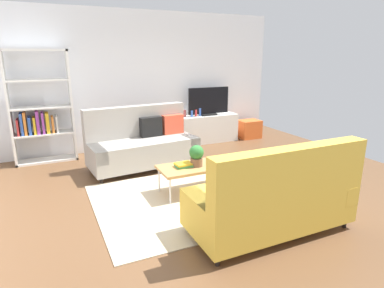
{
  "coord_description": "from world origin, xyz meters",
  "views": [
    {
      "loc": [
        -1.94,
        -4.14,
        2.01
      ],
      "look_at": [
        0.12,
        0.29,
        0.65
      ],
      "focal_mm": 30.34,
      "sensor_mm": 36.0,
      "label": 1
    }
  ],
  "objects_px": {
    "coffee_table": "(196,167)",
    "bookshelf": "(40,112)",
    "storage_trunk": "(249,129)",
    "couch_beige": "(143,143)",
    "tv": "(209,102)",
    "couch_green": "(273,198)",
    "tv_console": "(208,128)",
    "table_book_0": "(184,166)",
    "bottle_2": "(200,112)",
    "bottle_1": "(196,113)",
    "potted_plant": "(196,155)",
    "bottle_0": "(192,114)",
    "vase_0": "(184,113)"
  },
  "relations": [
    {
      "from": "couch_green",
      "to": "bottle_2",
      "type": "relative_size",
      "value": 10.34
    },
    {
      "from": "bottle_2",
      "to": "couch_beige",
      "type": "bearing_deg",
      "value": -147.83
    },
    {
      "from": "couch_beige",
      "to": "bottle_1",
      "type": "distance_m",
      "value": 1.91
    },
    {
      "from": "tv_console",
      "to": "potted_plant",
      "type": "xyz_separation_m",
      "value": [
        -1.52,
        -2.54,
        0.27
      ]
    },
    {
      "from": "storage_trunk",
      "to": "bottle_2",
      "type": "relative_size",
      "value": 2.83
    },
    {
      "from": "storage_trunk",
      "to": "bottle_2",
      "type": "height_order",
      "value": "bottle_2"
    },
    {
      "from": "bottle_0",
      "to": "bookshelf",
      "type": "bearing_deg",
      "value": 178.89
    },
    {
      "from": "bottle_2",
      "to": "tv",
      "type": "bearing_deg",
      "value": 4.91
    },
    {
      "from": "couch_beige",
      "to": "coffee_table",
      "type": "relative_size",
      "value": 1.79
    },
    {
      "from": "couch_beige",
      "to": "bottle_0",
      "type": "height_order",
      "value": "couch_beige"
    },
    {
      "from": "potted_plant",
      "to": "couch_beige",
      "type": "bearing_deg",
      "value": 105.09
    },
    {
      "from": "couch_beige",
      "to": "storage_trunk",
      "type": "height_order",
      "value": "couch_beige"
    },
    {
      "from": "couch_beige",
      "to": "bottle_2",
      "type": "xyz_separation_m",
      "value": [
        1.67,
        1.05,
        0.29
      ]
    },
    {
      "from": "bookshelf",
      "to": "storage_trunk",
      "type": "bearing_deg",
      "value": -1.48
    },
    {
      "from": "tv_console",
      "to": "table_book_0",
      "type": "distance_m",
      "value": 3.02
    },
    {
      "from": "bookshelf",
      "to": "table_book_0",
      "type": "distance_m",
      "value": 3.15
    },
    {
      "from": "couch_green",
      "to": "storage_trunk",
      "type": "height_order",
      "value": "couch_green"
    },
    {
      "from": "couch_green",
      "to": "storage_trunk",
      "type": "relative_size",
      "value": 3.66
    },
    {
      "from": "coffee_table",
      "to": "tv_console",
      "type": "distance_m",
      "value": 2.94
    },
    {
      "from": "tv",
      "to": "bottle_1",
      "type": "xyz_separation_m",
      "value": [
        -0.33,
        -0.02,
        -0.23
      ]
    },
    {
      "from": "potted_plant",
      "to": "table_book_0",
      "type": "bearing_deg",
      "value": 167.02
    },
    {
      "from": "potted_plant",
      "to": "vase_0",
      "type": "relative_size",
      "value": 2.12
    },
    {
      "from": "potted_plant",
      "to": "bottle_0",
      "type": "relative_size",
      "value": 2.2
    },
    {
      "from": "tv",
      "to": "couch_green",
      "type": "bearing_deg",
      "value": -107.45
    },
    {
      "from": "tv_console",
      "to": "bottle_2",
      "type": "distance_m",
      "value": 0.47
    },
    {
      "from": "table_book_0",
      "to": "storage_trunk",
      "type": "bearing_deg",
      "value": 40.49
    },
    {
      "from": "couch_beige",
      "to": "bottle_2",
      "type": "height_order",
      "value": "couch_beige"
    },
    {
      "from": "table_book_0",
      "to": "couch_beige",
      "type": "bearing_deg",
      "value": 98.23
    },
    {
      "from": "bottle_1",
      "to": "couch_beige",
      "type": "bearing_deg",
      "value": -146.22
    },
    {
      "from": "coffee_table",
      "to": "potted_plant",
      "type": "relative_size",
      "value": 3.48
    },
    {
      "from": "couch_beige",
      "to": "coffee_table",
      "type": "bearing_deg",
      "value": 99.91
    },
    {
      "from": "tv_console",
      "to": "storage_trunk",
      "type": "distance_m",
      "value": 1.11
    },
    {
      "from": "tv",
      "to": "potted_plant",
      "type": "distance_m",
      "value": 2.96
    },
    {
      "from": "coffee_table",
      "to": "bookshelf",
      "type": "bearing_deg",
      "value": 128.44
    },
    {
      "from": "tv",
      "to": "storage_trunk",
      "type": "height_order",
      "value": "tv"
    },
    {
      "from": "table_book_0",
      "to": "bottle_0",
      "type": "distance_m",
      "value": 2.78
    },
    {
      "from": "tv",
      "to": "vase_0",
      "type": "bearing_deg",
      "value": 173.12
    },
    {
      "from": "couch_green",
      "to": "coffee_table",
      "type": "xyz_separation_m",
      "value": [
        -0.29,
        1.42,
        -0.05
      ]
    },
    {
      "from": "coffee_table",
      "to": "potted_plant",
      "type": "height_order",
      "value": "potted_plant"
    },
    {
      "from": "vase_0",
      "to": "bottle_0",
      "type": "height_order",
      "value": "vase_0"
    },
    {
      "from": "coffee_table",
      "to": "storage_trunk",
      "type": "xyz_separation_m",
      "value": [
        2.62,
        2.42,
        -0.17
      ]
    },
    {
      "from": "tv_console",
      "to": "bottle_2",
      "type": "bearing_deg",
      "value": -170.26
    },
    {
      "from": "couch_beige",
      "to": "tv_console",
      "type": "height_order",
      "value": "couch_beige"
    },
    {
      "from": "table_book_0",
      "to": "bottle_0",
      "type": "height_order",
      "value": "bottle_0"
    },
    {
      "from": "coffee_table",
      "to": "storage_trunk",
      "type": "height_order",
      "value": "storage_trunk"
    },
    {
      "from": "coffee_table",
      "to": "bottle_2",
      "type": "relative_size",
      "value": 5.98
    },
    {
      "from": "bottle_1",
      "to": "bottle_2",
      "type": "distance_m",
      "value": 0.1
    },
    {
      "from": "coffee_table",
      "to": "potted_plant",
      "type": "bearing_deg",
      "value": -90.32
    },
    {
      "from": "potted_plant",
      "to": "coffee_table",
      "type": "bearing_deg",
      "value": 89.68
    },
    {
      "from": "storage_trunk",
      "to": "bookshelf",
      "type": "bearing_deg",
      "value": 178.52
    }
  ]
}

